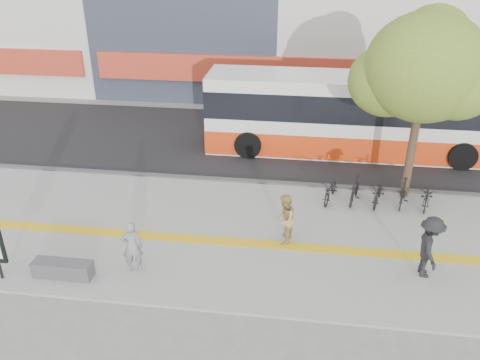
# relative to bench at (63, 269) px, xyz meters

# --- Properties ---
(ground) EXTENTS (120.00, 120.00, 0.00)m
(ground) POSITION_rel_bench_xyz_m (2.60, 1.20, -0.30)
(ground) COLOR slate
(ground) RESTS_ON ground
(sidewalk) EXTENTS (40.00, 7.00, 0.08)m
(sidewalk) POSITION_rel_bench_xyz_m (2.60, 2.70, -0.27)
(sidewalk) COLOR gray
(sidewalk) RESTS_ON ground
(tactile_strip) EXTENTS (40.00, 0.45, 0.01)m
(tactile_strip) POSITION_rel_bench_xyz_m (2.60, 2.20, -0.22)
(tactile_strip) COLOR gold
(tactile_strip) RESTS_ON sidewalk
(street) EXTENTS (40.00, 8.00, 0.06)m
(street) POSITION_rel_bench_xyz_m (2.60, 10.20, -0.28)
(street) COLOR black
(street) RESTS_ON ground
(curb) EXTENTS (40.00, 0.25, 0.14)m
(curb) POSITION_rel_bench_xyz_m (2.60, 6.20, -0.23)
(curb) COLOR #3D3E40
(curb) RESTS_ON ground
(bench) EXTENTS (1.60, 0.45, 0.45)m
(bench) POSITION_rel_bench_xyz_m (0.00, 0.00, 0.00)
(bench) COLOR #3D3E40
(bench) RESTS_ON sidewalk
(street_tree) EXTENTS (4.40, 3.80, 6.31)m
(street_tree) POSITION_rel_bench_xyz_m (9.78, 6.02, 4.21)
(street_tree) COLOR #3B251A
(street_tree) RESTS_ON sidewalk
(bus) EXTENTS (11.96, 2.84, 3.18)m
(bus) POSITION_rel_bench_xyz_m (8.15, 9.70, 1.25)
(bus) COLOR silver
(bus) RESTS_ON street
(bicycle_row) EXTENTS (4.10, 1.61, 0.89)m
(bicycle_row) POSITION_rel_bench_xyz_m (8.81, 5.20, 0.19)
(bicycle_row) COLOR black
(bicycle_row) RESTS_ON sidewalk
(seated_woman) EXTENTS (0.64, 0.51, 1.53)m
(seated_woman) POSITION_rel_bench_xyz_m (1.80, 0.52, 0.54)
(seated_woman) COLOR black
(seated_woman) RESTS_ON sidewalk
(pedestrian_tan) EXTENTS (0.68, 0.82, 1.55)m
(pedestrian_tan) POSITION_rel_bench_xyz_m (5.76, 2.42, 0.55)
(pedestrian_tan) COLOR #A98C50
(pedestrian_tan) RESTS_ON sidewalk
(pedestrian_dark) EXTENTS (0.66, 1.15, 1.77)m
(pedestrian_dark) POSITION_rel_bench_xyz_m (9.62, 1.37, 0.66)
(pedestrian_dark) COLOR black
(pedestrian_dark) RESTS_ON sidewalk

